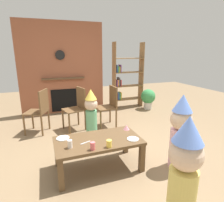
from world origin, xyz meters
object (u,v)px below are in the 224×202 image
(child_with_cone_hat, at_px, (184,170))
(child_by_the_chairs, at_px, (91,111))
(bookshelf, at_px, (125,79))
(paper_cup_center, at_px, (93,146))
(dining_chair_right, at_px, (109,104))
(potted_plant_tall, at_px, (148,98))
(paper_cup_near_right, at_px, (70,144))
(coffee_table, at_px, (98,144))
(child_in_pink, at_px, (180,130))
(paper_plate_front, at_px, (133,139))
(birthday_cake_slice, at_px, (126,127))
(paper_plate_rear, at_px, (63,138))
(dining_chair_middle, at_px, (77,106))
(paper_cup_near_left, at_px, (109,144))
(dining_chair_left, at_px, (40,109))

(child_with_cone_hat, height_order, child_by_the_chairs, child_with_cone_hat)
(bookshelf, xyz_separation_m, paper_cup_center, (-1.77, -2.97, -0.36))
(bookshelf, xyz_separation_m, dining_chair_right, (-0.94, -1.25, -0.35))
(paper_cup_center, xyz_separation_m, potted_plant_tall, (2.33, 2.56, -0.16))
(bookshelf, xyz_separation_m, child_with_cone_hat, (-1.15, -3.85, -0.28))
(paper_cup_near_right, height_order, child_with_cone_hat, child_with_cone_hat)
(coffee_table, bearing_deg, child_in_pink, -18.19)
(paper_cup_center, bearing_deg, paper_plate_front, 7.55)
(bookshelf, distance_m, paper_cup_center, 3.48)
(child_in_pink, distance_m, dining_chair_right, 1.88)
(child_by_the_chairs, bearing_deg, birthday_cake_slice, 26.96)
(paper_plate_rear, relative_size, dining_chair_right, 0.20)
(child_with_cone_hat, distance_m, dining_chair_middle, 2.74)
(paper_cup_near_left, xyz_separation_m, child_in_pink, (1.02, -0.11, 0.08))
(birthday_cake_slice, bearing_deg, bookshelf, 66.17)
(paper_cup_center, xyz_separation_m, paper_plate_rear, (-0.32, 0.44, -0.04))
(dining_chair_right, bearing_deg, paper_cup_near_left, 68.00)
(paper_cup_near_left, xyz_separation_m, paper_cup_near_right, (-0.47, 0.15, 0.00))
(paper_cup_near_right, bearing_deg, paper_plate_front, -4.37)
(child_in_pink, xyz_separation_m, dining_chair_left, (-1.84, 1.98, -0.06))
(paper_plate_front, distance_m, paper_plate_rear, 0.98)
(paper_cup_center, bearing_deg, potted_plant_tall, 47.73)
(paper_cup_center, height_order, child_in_pink, child_in_pink)
(coffee_table, relative_size, paper_plate_rear, 6.67)
(dining_chair_left, bearing_deg, birthday_cake_slice, 155.01)
(paper_plate_rear, xyz_separation_m, birthday_cake_slice, (0.97, -0.02, 0.03))
(paper_cup_near_left, distance_m, child_by_the_chairs, 1.44)
(birthday_cake_slice, xyz_separation_m, dining_chair_middle, (-0.52, 1.39, 0.02))
(coffee_table, bearing_deg, dining_chair_middle, 90.10)
(birthday_cake_slice, bearing_deg, child_with_cone_hat, -91.01)
(paper_cup_near_right, relative_size, paper_plate_front, 0.64)
(child_with_cone_hat, bearing_deg, paper_cup_near_right, 17.30)
(paper_plate_rear, bearing_deg, coffee_table, -23.82)
(paper_cup_near_left, bearing_deg, coffee_table, 106.09)
(coffee_table, bearing_deg, child_by_the_chairs, 80.30)
(paper_plate_rear, xyz_separation_m, child_with_cone_hat, (0.94, -1.33, 0.13))
(bookshelf, distance_m, dining_chair_middle, 2.03)
(paper_cup_near_right, xyz_separation_m, dining_chair_middle, (0.39, 1.67, 0.01))
(child_by_the_chairs, bearing_deg, paper_cup_center, -3.76)
(dining_chair_middle, bearing_deg, paper_plate_front, 90.60)
(child_in_pink, relative_size, dining_chair_middle, 1.20)
(paper_plate_front, relative_size, dining_chair_middle, 0.18)
(paper_plate_rear, relative_size, child_in_pink, 0.16)
(child_with_cone_hat, xyz_separation_m, potted_plant_tall, (1.70, 3.45, -0.25))
(paper_cup_near_right, distance_m, paper_plate_front, 0.86)
(paper_cup_near_right, xyz_separation_m, birthday_cake_slice, (0.91, 0.28, -0.02))
(child_by_the_chairs, relative_size, dining_chair_middle, 1.04)
(dining_chair_middle, bearing_deg, paper_cup_near_right, 62.51)
(coffee_table, distance_m, dining_chair_left, 1.79)
(child_in_pink, distance_m, dining_chair_left, 2.70)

